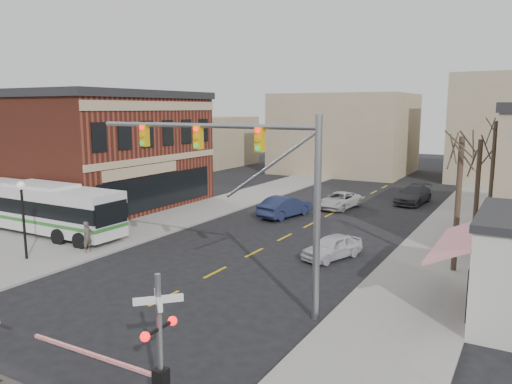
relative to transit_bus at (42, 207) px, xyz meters
The scene contains 17 objects.
ground 15.90m from the transit_bus, 25.99° to the right, with size 160.00×160.00×0.00m, color black.
sidewalk_west 14.01m from the transit_bus, 70.26° to the left, with size 5.00×60.00×0.12m, color gray.
sidewalk_east 27.12m from the transit_bus, 28.90° to the left, with size 5.00×60.00×0.12m, color gray.
brick_building 15.97m from the transit_bus, 144.63° to the left, with size 30.40×15.40×9.60m.
tree_east_a 25.27m from the transit_bus, 11.63° to the left, with size 0.28×0.28×6.75m.
tree_east_b 27.38m from the transit_bus, 23.91° to the left, with size 0.28×0.28×6.30m.
tree_east_c 31.66m from the transit_bus, 37.14° to the left, with size 0.28×0.28×7.20m.
transit_bus is the anchor object (origin of this frame).
traffic_signal_mast 18.61m from the transit_bus, 11.54° to the right, with size 10.93×0.30×8.00m.
rr_crossing_east 22.37m from the transit_bus, 30.99° to the right, with size 5.60×1.36×4.00m.
street_lamp 6.09m from the transit_bus, 46.42° to the right, with size 0.44×0.44×4.26m.
car_a 19.00m from the transit_bus, 13.09° to the left, with size 1.56×3.88×1.32m, color silver.
car_b 17.11m from the transit_bus, 47.68° to the left, with size 1.72×4.92×1.62m, color #18203E.
car_c 22.67m from the transit_bus, 51.95° to the left, with size 2.19×4.75×1.32m, color #B3B3B3.
car_d 29.77m from the transit_bus, 50.72° to the left, with size 2.12×5.22×1.52m, color #39393D.
pedestrian_near 6.32m from the transit_bus, 16.10° to the right, with size 0.65×0.42×1.77m, color #4E473E.
pedestrian_far 3.91m from the transit_bus, ahead, with size 0.88×0.69×1.82m, color #394465.
Camera 1 is at (13.67, -14.10, 8.22)m, focal length 35.00 mm.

